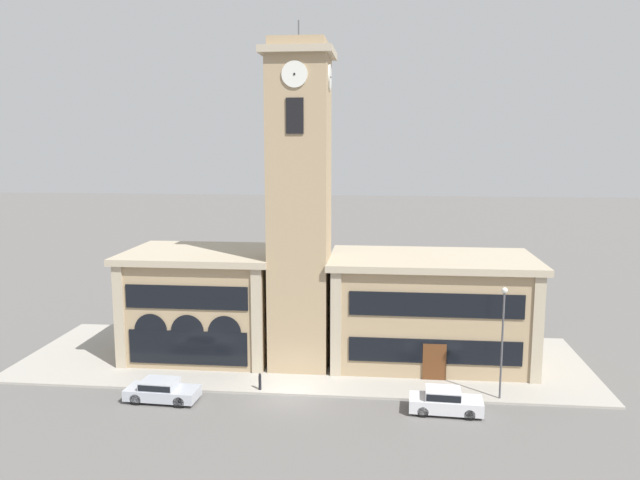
{
  "coord_description": "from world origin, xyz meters",
  "views": [
    {
      "loc": [
        5.56,
        -35.73,
        15.23
      ],
      "look_at": [
        1.57,
        3.29,
        9.17
      ],
      "focal_mm": 35.0,
      "sensor_mm": 36.0,
      "label": 1
    }
  ],
  "objects_px": {
    "parked_car_near": "(162,390)",
    "parked_car_mid": "(445,401)",
    "bollard": "(260,382)",
    "street_lamp": "(503,328)"
  },
  "relations": [
    {
      "from": "parked_car_mid",
      "to": "street_lamp",
      "type": "height_order",
      "value": "street_lamp"
    },
    {
      "from": "bollard",
      "to": "parked_car_near",
      "type": "bearing_deg",
      "value": -160.88
    },
    {
      "from": "parked_car_mid",
      "to": "street_lamp",
      "type": "bearing_deg",
      "value": 34.28
    },
    {
      "from": "parked_car_mid",
      "to": "bollard",
      "type": "distance_m",
      "value": 11.27
    },
    {
      "from": "parked_car_near",
      "to": "street_lamp",
      "type": "distance_m",
      "value": 20.61
    },
    {
      "from": "parked_car_near",
      "to": "street_lamp",
      "type": "bearing_deg",
      "value": 8.97
    },
    {
      "from": "bollard",
      "to": "parked_car_mid",
      "type": "bearing_deg",
      "value": -9.9
    },
    {
      "from": "parked_car_near",
      "to": "parked_car_mid",
      "type": "height_order",
      "value": "parked_car_mid"
    },
    {
      "from": "parked_car_mid",
      "to": "street_lamp",
      "type": "relative_size",
      "value": 0.62
    },
    {
      "from": "parked_car_near",
      "to": "bollard",
      "type": "bearing_deg",
      "value": 22.15
    }
  ]
}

